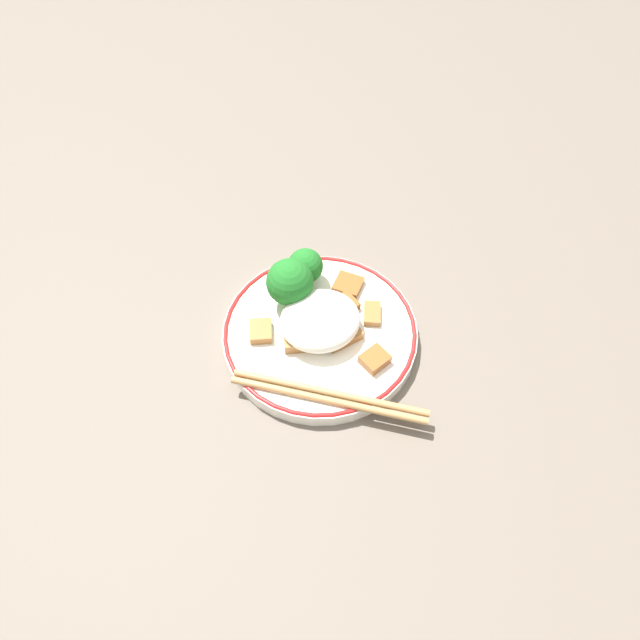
# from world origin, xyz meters

# --- Properties ---
(ground_plane) EXTENTS (3.00, 3.00, 0.00)m
(ground_plane) POSITION_xyz_m (0.00, 0.00, 0.00)
(ground_plane) COLOR #665B51
(plate) EXTENTS (0.22, 0.22, 0.02)m
(plate) POSITION_xyz_m (0.00, 0.00, 0.01)
(plate) COLOR white
(plate) RESTS_ON ground_plane
(rice_mound) EXTENTS (0.08, 0.09, 0.04)m
(rice_mound) POSITION_xyz_m (-0.00, -0.00, 0.04)
(rice_mound) COLOR white
(rice_mound) RESTS_ON plate
(broccoli_back_left) EXTENTS (0.04, 0.04, 0.05)m
(broccoli_back_left) POSITION_xyz_m (0.07, -0.01, 0.04)
(broccoli_back_left) COLOR #72AD4C
(broccoli_back_left) RESTS_ON plate
(broccoli_back_center) EXTENTS (0.05, 0.05, 0.06)m
(broccoli_back_center) POSITION_xyz_m (0.05, 0.02, 0.05)
(broccoli_back_center) COLOR #72AD4C
(broccoli_back_center) RESTS_ON plate
(meat_near_front) EXTENTS (0.03, 0.04, 0.01)m
(meat_near_front) POSITION_xyz_m (-0.01, 0.03, 0.02)
(meat_near_front) COLOR #9E6633
(meat_near_front) RESTS_ON plate
(meat_near_left) EXTENTS (0.04, 0.04, 0.01)m
(meat_near_left) POSITION_xyz_m (0.05, -0.05, 0.02)
(meat_near_left) COLOR brown
(meat_near_left) RESTS_ON plate
(meat_near_right) EXTENTS (0.03, 0.04, 0.01)m
(meat_near_right) POSITION_xyz_m (-0.06, -0.04, 0.02)
(meat_near_right) COLOR brown
(meat_near_right) RESTS_ON plate
(meat_near_back) EXTENTS (0.03, 0.03, 0.01)m
(meat_near_back) POSITION_xyz_m (0.02, 0.06, 0.02)
(meat_near_back) COLOR #9E6633
(meat_near_back) RESTS_ON plate
(meat_on_rice_edge) EXTENTS (0.03, 0.04, 0.01)m
(meat_on_rice_edge) POSITION_xyz_m (-0.02, -0.02, 0.02)
(meat_on_rice_edge) COLOR #9E6633
(meat_on_rice_edge) RESTS_ON plate
(meat_mid_left) EXTENTS (0.04, 0.03, 0.01)m
(meat_mid_left) POSITION_xyz_m (0.00, -0.06, 0.02)
(meat_mid_left) COLOR #9E6633
(meat_mid_left) RESTS_ON plate
(meat_mid_right) EXTENTS (0.03, 0.04, 0.01)m
(meat_mid_right) POSITION_xyz_m (0.02, -0.03, 0.02)
(meat_mid_right) COLOR brown
(meat_mid_right) RESTS_ON plate
(chopsticks) EXTENTS (0.13, 0.19, 0.01)m
(chopsticks) POSITION_xyz_m (-0.08, 0.02, 0.02)
(chopsticks) COLOR #AD8451
(chopsticks) RESTS_ON plate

